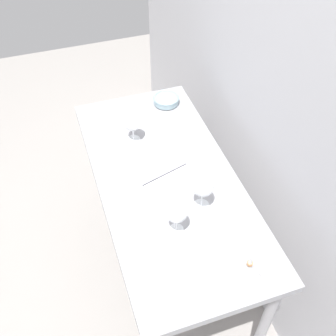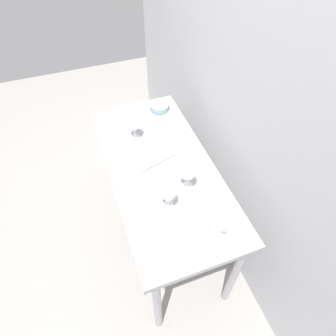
{
  "view_description": "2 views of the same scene",
  "coord_description": "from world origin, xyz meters",
  "views": [
    {
      "loc": [
        1.25,
        -0.42,
        2.35
      ],
      "look_at": [
        0.02,
        -0.01,
        0.99
      ],
      "focal_mm": 43.8,
      "sensor_mm": 36.0,
      "label": 1
    },
    {
      "loc": [
        1.17,
        -0.38,
        2.29
      ],
      "look_at": [
        0.05,
        0.02,
        0.93
      ],
      "focal_mm": 31.26,
      "sensor_mm": 36.0,
      "label": 2
    }
  ],
  "objects": [
    {
      "name": "open_notebook",
      "position": [
        -0.02,
        -0.01,
        0.9
      ],
      "size": [
        0.38,
        0.33,
        0.01
      ],
      "rotation": [
        0.0,
        0.0,
        0.28
      ],
      "color": "white",
      "rests_on": "steel_counter"
    },
    {
      "name": "wine_glass_near_left",
      "position": [
        -0.32,
        -0.09,
        1.02
      ],
      "size": [
        0.09,
        0.09,
        0.17
      ],
      "color": "white",
      "rests_on": "steel_counter"
    },
    {
      "name": "tasting_bowl",
      "position": [
        -0.56,
        0.18,
        0.93
      ],
      "size": [
        0.15,
        0.15,
        0.05
      ],
      "color": "#4C4C4C",
      "rests_on": "steel_counter"
    },
    {
      "name": "tasting_sheet_upper",
      "position": [
        -0.32,
        0.11,
        0.9
      ],
      "size": [
        0.28,
        0.29,
        0.0
      ],
      "primitive_type": "cube",
      "rotation": [
        0.0,
        0.0,
        -0.52
      ],
      "color": "white",
      "rests_on": "steel_counter"
    },
    {
      "name": "wine_glass_far_right",
      "position": [
        0.2,
        0.09,
        1.03
      ],
      "size": [
        0.1,
        0.1,
        0.19
      ],
      "color": "white",
      "rests_on": "steel_counter"
    },
    {
      "name": "ground_plane",
      "position": [
        0.0,
        0.0,
        0.0
      ],
      "size": [
        6.0,
        6.0,
        0.0
      ],
      "primitive_type": "plane",
      "color": "gray"
    },
    {
      "name": "steel_counter",
      "position": [
        0.0,
        -0.01,
        0.79
      ],
      "size": [
        1.4,
        0.65,
        0.9
      ],
      "color": "#9D9DA2",
      "rests_on": "ground_plane"
    },
    {
      "name": "decanter_funnel",
      "position": [
        0.59,
        0.12,
        0.95
      ],
      "size": [
        0.12,
        0.12,
        0.15
      ],
      "color": "silver",
      "rests_on": "steel_counter"
    },
    {
      "name": "wine_glass_near_right",
      "position": [
        0.29,
        -0.06,
        1.02
      ],
      "size": [
        0.09,
        0.09,
        0.17
      ],
      "color": "white",
      "rests_on": "steel_counter"
    },
    {
      "name": "back_wall",
      "position": [
        0.0,
        0.49,
        1.3
      ],
      "size": [
        3.8,
        0.04,
        2.6
      ],
      "primitive_type": "cube",
      "color": "#B7B7BC",
      "rests_on": "ground_plane"
    }
  ]
}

